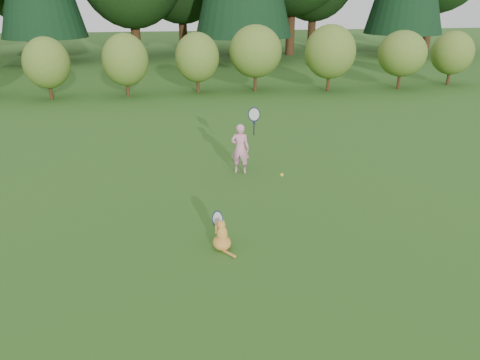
{
  "coord_description": "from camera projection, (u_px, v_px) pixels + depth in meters",
  "views": [
    {
      "loc": [
        -1.11,
        -7.29,
        3.96
      ],
      "look_at": [
        0.2,
        0.8,
        0.7
      ],
      "focal_mm": 35.0,
      "sensor_mm": 36.0,
      "label": 1
    }
  ],
  "objects": [
    {
      "name": "ground",
      "position": [
        236.0,
        234.0,
        8.32
      ],
      "size": [
        100.0,
        100.0,
        0.0
      ],
      "primitive_type": "plane",
      "color": "#2A5417",
      "rests_on": "ground"
    },
    {
      "name": "tennis_ball",
      "position": [
        282.0,
        175.0,
        8.71
      ],
      "size": [
        0.06,
        0.06,
        0.06
      ],
      "color": "#C9D018",
      "rests_on": "ground"
    },
    {
      "name": "child",
      "position": [
        241.0,
        147.0,
        10.94
      ],
      "size": [
        0.69,
        0.42,
        1.79
      ],
      "rotation": [
        0.0,
        0.0,
        2.81
      ],
      "color": "pink",
      "rests_on": "ground"
    },
    {
      "name": "shrub_row",
      "position": [
        189.0,
        60.0,
        19.73
      ],
      "size": [
        28.0,
        3.0,
        2.8
      ],
      "primitive_type": null,
      "color": "#556B21",
      "rests_on": "ground"
    },
    {
      "name": "cat",
      "position": [
        222.0,
        234.0,
        7.75
      ],
      "size": [
        0.4,
        0.75,
        0.7
      ],
      "rotation": [
        0.0,
        0.0,
        0.13
      ],
      "color": "#C47E25",
      "rests_on": "ground"
    }
  ]
}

